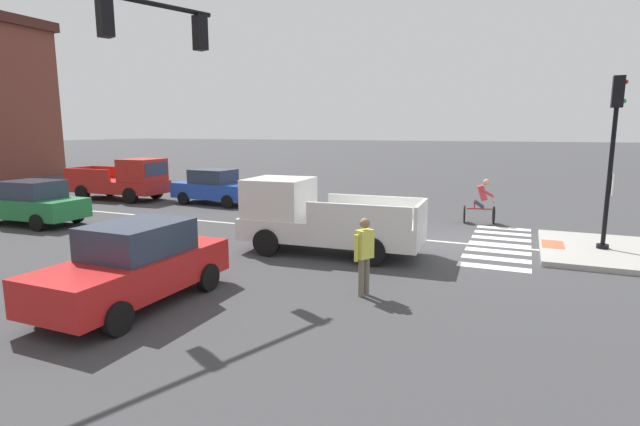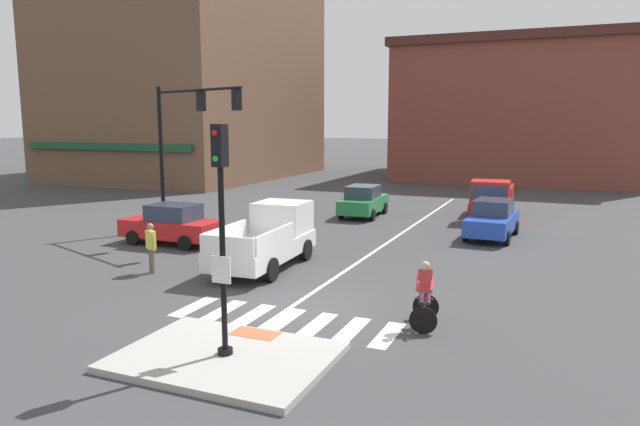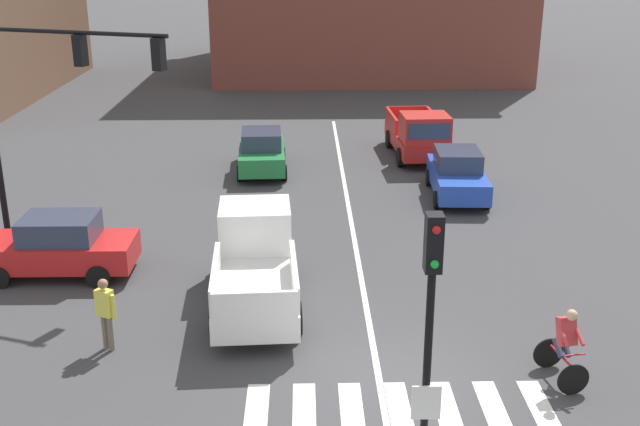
% 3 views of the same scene
% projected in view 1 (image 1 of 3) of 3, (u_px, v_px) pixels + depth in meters
% --- Properties ---
extents(ground_plane, '(300.00, 300.00, 0.00)m').
position_uv_depth(ground_plane, '(470.00, 242.00, 15.13)').
color(ground_plane, '#3D3D3F').
extents(traffic_island, '(4.37, 3.24, 0.15)m').
position_uv_depth(traffic_island, '(602.00, 251.00, 13.72)').
color(traffic_island, '#A3A099').
rests_on(traffic_island, ground).
extents(tactile_pad_front, '(1.10, 0.60, 0.01)m').
position_uv_depth(tactile_pad_front, '(553.00, 244.00, 14.20)').
color(tactile_pad_front, '#DB5B38').
rests_on(tactile_pad_front, traffic_island).
extents(signal_pole, '(0.44, 0.38, 4.75)m').
position_uv_depth(signal_pole, '(613.00, 147.00, 13.22)').
color(signal_pole, black).
rests_on(signal_pole, traffic_island).
extents(crosswalk_stripe_a, '(0.44, 1.80, 0.01)m').
position_uv_depth(crosswalk_stripe_a, '(493.00, 267.00, 12.34)').
color(crosswalk_stripe_a, silver).
rests_on(crosswalk_stripe_a, ground).
extents(crosswalk_stripe_b, '(0.44, 1.80, 0.01)m').
position_uv_depth(crosswalk_stripe_b, '(496.00, 259.00, 13.16)').
color(crosswalk_stripe_b, silver).
rests_on(crosswalk_stripe_b, ground).
extents(crosswalk_stripe_c, '(0.44, 1.80, 0.01)m').
position_uv_depth(crosswalk_stripe_c, '(498.00, 251.00, 13.97)').
color(crosswalk_stripe_c, silver).
rests_on(crosswalk_stripe_c, ground).
extents(crosswalk_stripe_d, '(0.44, 1.80, 0.01)m').
position_uv_depth(crosswalk_stripe_d, '(499.00, 245.00, 14.79)').
color(crosswalk_stripe_d, silver).
rests_on(crosswalk_stripe_d, ground).
extents(crosswalk_stripe_e, '(0.44, 1.80, 0.01)m').
position_uv_depth(crosswalk_stripe_e, '(501.00, 239.00, 15.61)').
color(crosswalk_stripe_e, silver).
rests_on(crosswalk_stripe_e, ground).
extents(crosswalk_stripe_f, '(0.44, 1.80, 0.01)m').
position_uv_depth(crosswalk_stripe_f, '(502.00, 233.00, 16.42)').
color(crosswalk_stripe_f, silver).
rests_on(crosswalk_stripe_f, ground).
extents(crosswalk_stripe_g, '(0.44, 1.80, 0.01)m').
position_uv_depth(crosswalk_stripe_g, '(504.00, 228.00, 17.24)').
color(crosswalk_stripe_g, silver).
rests_on(crosswalk_stripe_g, ground).
extents(lane_centre_line, '(0.14, 28.00, 0.01)m').
position_uv_depth(lane_centre_line, '(201.00, 220.00, 18.74)').
color(lane_centre_line, silver).
rests_on(lane_centre_line, ground).
extents(traffic_light_mast, '(5.47, 2.12, 6.46)m').
position_uv_depth(traffic_light_mast, '(41.00, 73.00, 9.23)').
color(traffic_light_mast, black).
rests_on(traffic_light_mast, ground).
extents(car_blue_eastbound_far, '(2.01, 4.18, 1.64)m').
position_uv_depth(car_blue_eastbound_far, '(215.00, 187.00, 22.84)').
color(car_blue_eastbound_far, '#2347B7').
rests_on(car_blue_eastbound_far, ground).
extents(car_green_westbound_distant, '(1.99, 4.18, 1.64)m').
position_uv_depth(car_green_westbound_distant, '(31.00, 203.00, 17.82)').
color(car_green_westbound_distant, '#237A3D').
rests_on(car_green_westbound_distant, ground).
extents(car_red_cross_left, '(4.11, 1.86, 1.64)m').
position_uv_depth(car_red_cross_left, '(135.00, 265.00, 9.63)').
color(car_red_cross_left, red).
rests_on(car_red_cross_left, ground).
extents(pickup_truck_white_westbound_near, '(2.26, 5.19, 2.08)m').
position_uv_depth(pickup_truck_white_westbound_near, '(315.00, 218.00, 13.80)').
color(pickup_truck_white_westbound_near, white).
rests_on(pickup_truck_white_westbound_near, ground).
extents(pickup_truck_red_eastbound_distant, '(2.22, 5.18, 2.08)m').
position_uv_depth(pickup_truck_red_eastbound_distant, '(125.00, 181.00, 24.17)').
color(pickup_truck_red_eastbound_distant, red).
rests_on(pickup_truck_red_eastbound_distant, ground).
extents(cyclist, '(0.83, 1.18, 1.68)m').
position_uv_depth(cyclist, '(481.00, 200.00, 18.03)').
color(cyclist, black).
rests_on(cyclist, ground).
extents(pedestrian_at_curb_left, '(0.50, 0.36, 1.67)m').
position_uv_depth(pedestrian_at_curb_left, '(364.00, 250.00, 10.07)').
color(pedestrian_at_curb_left, '#6B6051').
rests_on(pedestrian_at_curb_left, ground).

